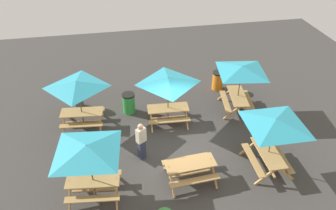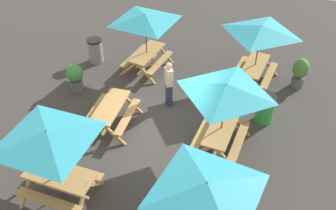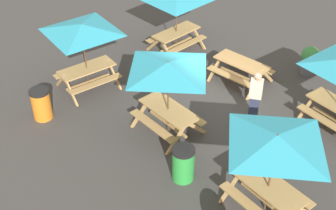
# 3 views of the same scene
# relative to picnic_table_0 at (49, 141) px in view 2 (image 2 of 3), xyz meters

# --- Properties ---
(ground_plane) EXTENTS (25.30, 25.30, 0.00)m
(ground_plane) POSITION_rel_picnic_table_0_xyz_m (-3.12, 1.76, -1.99)
(ground_plane) COLOR #3D3A38
(ground_plane) RESTS_ON ground
(picnic_table_0) EXTENTS (2.83, 2.83, 2.34)m
(picnic_table_0) POSITION_rel_picnic_table_0_xyz_m (0.00, 0.00, 0.00)
(picnic_table_0) COLOR tan
(picnic_table_0) RESTS_ON ground
(picnic_table_1) EXTENTS (2.10, 2.10, 2.34)m
(picnic_table_1) POSITION_rel_picnic_table_0_xyz_m (-3.14, 3.45, 0.00)
(picnic_table_1) COLOR tan
(picnic_table_1) RESTS_ON ground
(picnic_table_2) EXTENTS (2.19, 2.19, 2.34)m
(picnic_table_2) POSITION_rel_picnic_table_0_xyz_m (-6.86, 3.82, 0.00)
(picnic_table_2) COLOR tan
(picnic_table_2) RESTS_ON ground
(picnic_table_3) EXTENTS (2.81, 2.81, 2.34)m
(picnic_table_3) POSITION_rel_picnic_table_0_xyz_m (-6.37, -0.19, 0.00)
(picnic_table_3) COLOR tan
(picnic_table_3) RESTS_ON ground
(picnic_table_4) EXTENTS (2.80, 2.80, 2.34)m
(picnic_table_4) POSITION_rel_picnic_table_0_xyz_m (0.23, 3.80, 0.00)
(picnic_table_4) COLOR tan
(picnic_table_4) RESTS_ON ground
(picnic_table_5) EXTENTS (1.89, 1.64, 0.81)m
(picnic_table_5) POSITION_rel_picnic_table_0_xyz_m (-2.98, -0.04, -1.43)
(picnic_table_5) COLOR tan
(picnic_table_5) RESTS_ON ground
(trash_bin_gray) EXTENTS (0.59, 0.59, 0.98)m
(trash_bin_gray) POSITION_rel_picnic_table_0_xyz_m (-6.23, -2.32, -1.49)
(trash_bin_gray) COLOR gray
(trash_bin_gray) RESTS_ON ground
(trash_bin_green) EXTENTS (0.59, 0.59, 0.98)m
(trash_bin_green) POSITION_rel_picnic_table_0_xyz_m (-4.78, 4.51, -1.49)
(trash_bin_green) COLOR green
(trash_bin_green) RESTS_ON ground
(potted_plant_0) EXTENTS (0.57, 0.57, 1.15)m
(potted_plant_0) POSITION_rel_picnic_table_0_xyz_m (-7.12, 5.38, -1.35)
(potted_plant_0) COLOR #59595B
(potted_plant_0) RESTS_ON ground
(potted_plant_1) EXTENTS (0.60, 0.60, 1.03)m
(potted_plant_1) POSITION_rel_picnic_table_0_xyz_m (-4.26, -2.07, -1.41)
(potted_plant_1) COLOR #59595B
(potted_plant_1) RESTS_ON ground
(person_standing) EXTENTS (0.42, 0.38, 1.67)m
(person_standing) POSITION_rel_picnic_table_0_xyz_m (-4.56, 1.34, -1.10)
(person_standing) COLOR #2D334C
(person_standing) RESTS_ON ground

